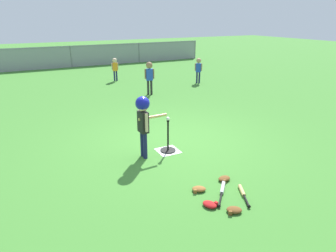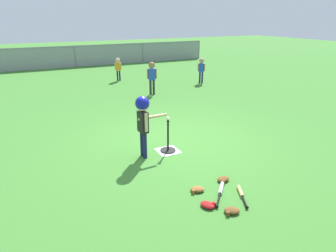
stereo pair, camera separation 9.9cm
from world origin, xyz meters
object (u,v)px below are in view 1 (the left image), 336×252
fielder_deep_center (149,74)px  glove_tossed_aside (210,204)px  glove_near_bats (234,210)px  baseball_on_tee (168,119)px  batter_child (143,115)px  fielder_near_right (115,66)px  spare_bat_silver (222,190)px  glove_outfield_drop (224,179)px  glove_by_plate (199,189)px  spare_bat_wood (243,193)px  fielder_deep_right (198,67)px  batting_tee (168,146)px

fielder_deep_center → glove_tossed_aside: size_ratio=4.32×
glove_near_bats → glove_tossed_aside: (-0.22, 0.27, 0.00)m
fielder_deep_center → baseball_on_tee: bearing=-109.9°
baseball_on_tee → batter_child: bearing=-176.9°
batter_child → glove_near_bats: bearing=-79.3°
fielder_near_right → spare_bat_silver: 9.22m
baseball_on_tee → glove_outfield_drop: size_ratio=0.31×
spare_bat_silver → baseball_on_tee: bearing=92.0°
glove_by_plate → spare_bat_wood: bearing=-35.8°
batter_child → fielder_deep_right: bearing=48.5°
fielder_deep_right → glove_tossed_aside: size_ratio=3.85×
spare_bat_wood → glove_outfield_drop: bearing=89.7°
spare_bat_wood → glove_by_plate: bearing=144.2°
batter_child → glove_tossed_aside: batter_child is taller
batter_child → fielder_deep_right: 7.21m
glove_near_bats → batting_tee: bearing=86.9°
fielder_deep_center → spare_bat_wood: fielder_deep_center is taller
batting_tee → glove_tossed_aside: 2.02m
spare_bat_silver → glove_outfield_drop: 0.34m
glove_outfield_drop → spare_bat_silver: bearing=-133.0°
glove_by_plate → glove_tossed_aside: 0.43m
spare_bat_silver → glove_tossed_aside: size_ratio=2.08×
spare_bat_silver → spare_bat_wood: size_ratio=1.04×
glove_tossed_aside → glove_outfield_drop: (0.64, 0.49, 0.00)m
glove_tossed_aside → spare_bat_silver: bearing=30.6°
batting_tee → fielder_deep_center: bearing=70.1°
fielder_deep_right → spare_bat_wood: (-3.94, -7.33, -0.63)m
batting_tee → glove_tossed_aside: batting_tee is taller
fielder_deep_right → glove_near_bats: bearing=-119.8°
glove_tossed_aside → batter_child: bearing=95.7°
fielder_near_right → batter_child: bearing=-104.0°
fielder_deep_center → fielder_deep_right: bearing=18.3°
glove_near_bats → batter_child: bearing=100.7°
fielder_near_right → glove_near_bats: size_ratio=3.61×
fielder_deep_center → spare_bat_wood: (-1.34, -6.47, -0.71)m
fielder_deep_right → fielder_deep_center: 2.74m
glove_outfield_drop → fielder_deep_right: bearing=60.1°
spare_bat_silver → glove_by_plate: bearing=150.5°
spare_bat_silver → fielder_deep_center: bearing=75.9°
spare_bat_silver → glove_by_plate: glove_by_plate is taller
spare_bat_wood → glove_tossed_aside: size_ratio=2.00×
spare_bat_wood → batting_tee: bearing=98.4°
fielder_deep_center → glove_outfield_drop: fielder_deep_center is taller
fielder_deep_center → glove_by_plate: (-1.89, -6.07, -0.71)m
spare_bat_silver → fielder_deep_right: bearing=59.6°
fielder_deep_center → spare_bat_silver: size_ratio=2.08×
spare_bat_silver → glove_outfield_drop: size_ratio=2.36×
glove_near_bats → fielder_deep_center: bearing=75.5°
spare_bat_silver → batting_tee: bearing=92.0°
batting_tee → glove_outfield_drop: size_ratio=2.84×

